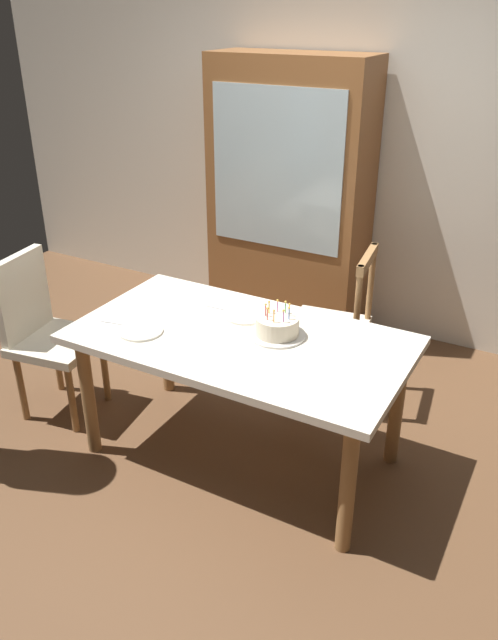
# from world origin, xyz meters

# --- Properties ---
(ground) EXTENTS (6.40, 6.40, 0.00)m
(ground) POSITION_xyz_m (0.00, 0.00, 0.00)
(ground) COLOR brown
(back_wall) EXTENTS (6.40, 0.10, 2.60)m
(back_wall) POSITION_xyz_m (0.00, 1.85, 1.30)
(back_wall) COLOR silver
(back_wall) RESTS_ON ground
(dining_table) EXTENTS (1.64, 0.89, 0.72)m
(dining_table) POSITION_xyz_m (0.00, 0.00, 0.64)
(dining_table) COLOR silver
(dining_table) RESTS_ON ground
(birthday_cake) EXTENTS (0.28, 0.28, 0.17)m
(birthday_cake) POSITION_xyz_m (0.16, 0.09, 0.77)
(birthday_cake) COLOR silver
(birthday_cake) RESTS_ON dining_table
(plate_near_celebrant) EXTENTS (0.22, 0.22, 0.01)m
(plate_near_celebrant) POSITION_xyz_m (-0.45, -0.20, 0.73)
(plate_near_celebrant) COLOR silver
(plate_near_celebrant) RESTS_ON dining_table
(plate_far_side) EXTENTS (0.22, 0.22, 0.01)m
(plate_far_side) POSITION_xyz_m (-0.08, 0.20, 0.73)
(plate_far_side) COLOR silver
(plate_far_side) RESTS_ON dining_table
(fork_near_celebrant) EXTENTS (0.18, 0.05, 0.01)m
(fork_near_celebrant) POSITION_xyz_m (-0.61, -0.19, 0.73)
(fork_near_celebrant) COLOR silver
(fork_near_celebrant) RESTS_ON dining_table
(fork_far_side) EXTENTS (0.18, 0.02, 0.01)m
(fork_far_side) POSITION_xyz_m (-0.24, 0.21, 0.73)
(fork_far_side) COLOR silver
(fork_far_side) RESTS_ON dining_table
(chair_spindle_back) EXTENTS (0.49, 0.49, 0.95)m
(chair_spindle_back) POSITION_xyz_m (0.19, 0.77, 0.46)
(chair_spindle_back) COLOR beige
(chair_spindle_back) RESTS_ON ground
(chair_upholstered) EXTENTS (0.50, 0.50, 0.95)m
(chair_upholstered) POSITION_xyz_m (-1.21, -0.14, 0.53)
(chair_upholstered) COLOR beige
(chair_upholstered) RESTS_ON ground
(china_cabinet) EXTENTS (1.10, 0.45, 1.90)m
(china_cabinet) POSITION_xyz_m (-0.49, 1.56, 0.95)
(china_cabinet) COLOR brown
(china_cabinet) RESTS_ON ground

